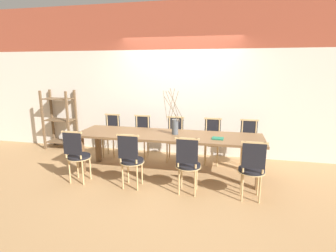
{
  "coord_description": "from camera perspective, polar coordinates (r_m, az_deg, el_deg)",
  "views": [
    {
      "loc": [
        0.96,
        -4.35,
        1.88
      ],
      "look_at": [
        0.0,
        0.0,
        0.88
      ],
      "focal_mm": 28.0,
      "sensor_mm": 36.0,
      "label": 1
    }
  ],
  "objects": [
    {
      "name": "ground_plane",
      "position": [
        4.84,
        -0.0,
        -10.24
      ],
      "size": [
        16.0,
        16.0,
        0.0
      ],
      "primitive_type": "plane",
      "color": "#A87F51"
    },
    {
      "name": "wall_rear",
      "position": [
        5.65,
        2.7,
        9.77
      ],
      "size": [
        12.0,
        0.06,
        3.2
      ],
      "color": "beige",
      "rests_on": "ground_plane"
    },
    {
      "name": "dining_table",
      "position": [
        4.62,
        -0.0,
        -2.8
      ],
      "size": [
        3.26,
        0.85,
        0.73
      ],
      "color": "brown",
      "rests_on": "ground_plane"
    },
    {
      "name": "chair_near_leftend",
      "position": [
        4.55,
        -19.15,
        -5.8
      ],
      "size": [
        0.39,
        0.39,
        0.91
      ],
      "color": "black",
      "rests_on": "ground_plane"
    },
    {
      "name": "chair_near_left",
      "position": [
        4.15,
        -8.08,
        -6.97
      ],
      "size": [
        0.39,
        0.39,
        0.91
      ],
      "color": "black",
      "rests_on": "ground_plane"
    },
    {
      "name": "chair_near_center",
      "position": [
        3.94,
        4.35,
        -7.97
      ],
      "size": [
        0.39,
        0.39,
        0.91
      ],
      "color": "black",
      "rests_on": "ground_plane"
    },
    {
      "name": "chair_near_right",
      "position": [
        3.93,
        17.82,
        -8.62
      ],
      "size": [
        0.39,
        0.39,
        0.91
      ],
      "color": "black",
      "rests_on": "ground_plane"
    },
    {
      "name": "chair_far_leftend",
      "position": [
        5.74,
        -12.3,
        -1.62
      ],
      "size": [
        0.39,
        0.39,
        0.91
      ],
      "rotation": [
        0.0,
        0.0,
        3.14
      ],
      "color": "black",
      "rests_on": "ground_plane"
    },
    {
      "name": "chair_far_left",
      "position": [
        5.5,
        -5.87,
        -2.02
      ],
      "size": [
        0.39,
        0.39,
        0.91
      ],
      "rotation": [
        0.0,
        0.0,
        3.14
      ],
      "color": "black",
      "rests_on": "ground_plane"
    },
    {
      "name": "chair_far_center",
      "position": [
        5.32,
        1.44,
        -2.45
      ],
      "size": [
        0.39,
        0.39,
        0.91
      ],
      "rotation": [
        0.0,
        0.0,
        3.14
      ],
      "color": "black",
      "rests_on": "ground_plane"
    },
    {
      "name": "chair_far_right",
      "position": [
        5.24,
        9.55,
        -2.88
      ],
      "size": [
        0.39,
        0.39,
        0.91
      ],
      "rotation": [
        0.0,
        0.0,
        3.14
      ],
      "color": "black",
      "rests_on": "ground_plane"
    },
    {
      "name": "chair_far_rightend",
      "position": [
        5.25,
        17.14,
        -3.23
      ],
      "size": [
        0.39,
        0.39,
        0.91
      ],
      "rotation": [
        0.0,
        0.0,
        3.14
      ],
      "color": "black",
      "rests_on": "ground_plane"
    },
    {
      "name": "vase_centerpiece",
      "position": [
        4.58,
        1.49,
        0.13
      ],
      "size": [
        0.41,
        0.36,
        0.81
      ],
      "color": "#4C5156",
      "rests_on": "dining_table"
    },
    {
      "name": "book_stack",
      "position": [
        4.38,
        10.78,
        -2.67
      ],
      "size": [
        0.19,
        0.17,
        0.02
      ],
      "color": "#1E6B4C",
      "rests_on": "dining_table"
    },
    {
      "name": "shelving_rack",
      "position": [
        6.61,
        -22.5,
        1.21
      ],
      "size": [
        0.69,
        0.38,
        1.37
      ],
      "color": "brown",
      "rests_on": "ground_plane"
    }
  ]
}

